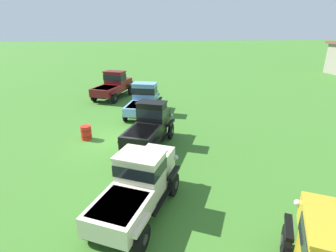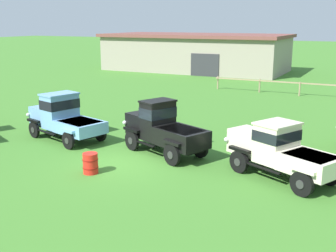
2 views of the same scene
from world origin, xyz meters
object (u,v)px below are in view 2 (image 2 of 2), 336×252
(vintage_truck_second_in_line, at_px, (63,117))
(oil_drum_beside_row, at_px, (90,163))
(vintage_truck_midrow_center, at_px, (163,128))
(vintage_truck_far_side, at_px, (279,149))
(farm_shed, at_px, (196,52))

(vintage_truck_second_in_line, xyz_separation_m, oil_drum_beside_row, (4.25, -3.48, -0.71))
(vintage_truck_midrow_center, height_order, vintage_truck_far_side, vintage_truck_midrow_center)
(oil_drum_beside_row, bearing_deg, farm_shed, 106.62)
(farm_shed, distance_m, vintage_truck_second_in_line, 31.66)
(vintage_truck_second_in_line, distance_m, vintage_truck_midrow_center, 5.57)
(vintage_truck_second_in_line, distance_m, oil_drum_beside_row, 5.54)
(vintage_truck_second_in_line, bearing_deg, farm_shed, 101.03)
(vintage_truck_second_in_line, bearing_deg, oil_drum_beside_row, -39.27)
(farm_shed, bearing_deg, oil_drum_beside_row, -73.38)
(vintage_truck_second_in_line, bearing_deg, vintage_truck_midrow_center, 0.94)
(farm_shed, bearing_deg, vintage_truck_far_side, -61.92)
(farm_shed, distance_m, vintage_truck_far_side, 35.89)
(vintage_truck_midrow_center, distance_m, vintage_truck_far_side, 5.31)
(vintage_truck_second_in_line, xyz_separation_m, vintage_truck_far_side, (10.83, -0.59, -0.04))
(farm_shed, bearing_deg, vintage_truck_midrow_center, -69.43)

